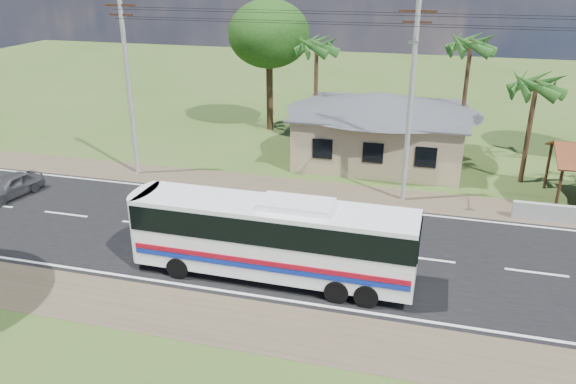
# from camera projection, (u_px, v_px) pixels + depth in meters

# --- Properties ---
(ground) EXTENTS (120.00, 120.00, 0.00)m
(ground) POSITION_uv_depth(u_px,v_px,m) (324.00, 247.00, 25.47)
(ground) COLOR #324C1B
(ground) RESTS_ON ground
(road) EXTENTS (120.00, 16.00, 0.03)m
(road) POSITION_uv_depth(u_px,v_px,m) (324.00, 246.00, 25.47)
(road) COLOR black
(road) RESTS_ON ground
(house) EXTENTS (12.40, 10.00, 5.00)m
(house) POSITION_uv_depth(u_px,v_px,m) (382.00, 120.00, 35.84)
(house) COLOR tan
(house) RESTS_ON ground
(utility_poles) EXTENTS (32.80, 2.22, 11.00)m
(utility_poles) POSITION_uv_depth(u_px,v_px,m) (404.00, 94.00, 28.43)
(utility_poles) COLOR #9E9E99
(utility_poles) RESTS_ON ground
(palm_near) EXTENTS (2.80, 2.80, 6.70)m
(palm_near) POSITION_uv_depth(u_px,v_px,m) (536.00, 85.00, 30.84)
(palm_near) COLOR #47301E
(palm_near) RESTS_ON ground
(palm_mid) EXTENTS (2.80, 2.80, 8.20)m
(palm_mid) POSITION_uv_depth(u_px,v_px,m) (471.00, 45.00, 35.16)
(palm_mid) COLOR #47301E
(palm_mid) RESTS_ON ground
(palm_far) EXTENTS (2.80, 2.80, 7.70)m
(palm_far) POSITION_uv_depth(u_px,v_px,m) (317.00, 46.00, 38.20)
(palm_far) COLOR #47301E
(palm_far) RESTS_ON ground
(tree_behind_house) EXTENTS (6.00, 6.00, 9.61)m
(tree_behind_house) POSITION_uv_depth(u_px,v_px,m) (269.00, 34.00, 40.78)
(tree_behind_house) COLOR #47301E
(tree_behind_house) RESTS_ON ground
(coach_bus) EXTENTS (11.33, 2.57, 3.51)m
(coach_bus) POSITION_uv_depth(u_px,v_px,m) (274.00, 233.00, 22.23)
(coach_bus) COLOR white
(coach_bus) RESTS_ON ground
(small_car) EXTENTS (2.13, 3.90, 1.26)m
(small_car) POSITION_uv_depth(u_px,v_px,m) (10.00, 186.00, 30.72)
(small_car) COLOR #333335
(small_car) RESTS_ON ground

